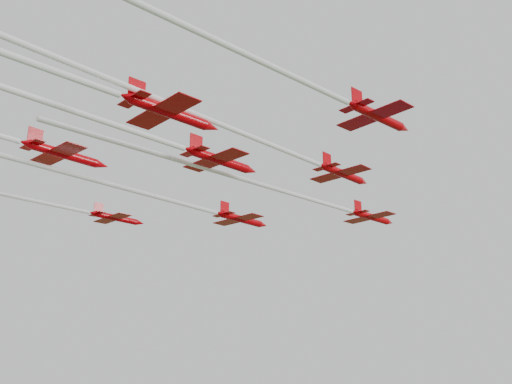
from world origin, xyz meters
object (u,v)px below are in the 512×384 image
at_px(jet_row3_left, 52,205).
at_px(jet_row3_mid, 155,138).
at_px(jet_row3_right, 296,78).
at_px(jet_row2_right, 269,144).
at_px(jet_row2_left, 172,201).
at_px(jet_row4_right, 41,66).
at_px(jet_lead, 306,198).

bearing_deg(jet_row3_left, jet_row3_mid, -2.85).
bearing_deg(jet_row3_right, jet_row3_mid, -179.42).
relative_size(jet_row2_right, jet_row3_left, 1.25).
bearing_deg(jet_row2_left, jet_row3_right, -23.59).
bearing_deg(jet_row4_right, jet_row3_right, 50.46).
distance_m(jet_lead, jet_row4_right, 48.93).
bearing_deg(jet_row3_mid, jet_row3_right, -2.71).
xyz_separation_m(jet_row2_left, jet_row3_left, (-15.88, -8.33, -0.70)).
height_order(jet_lead, jet_row2_right, jet_row2_right).
bearing_deg(jet_lead, jet_row4_right, -75.81).
height_order(jet_row2_left, jet_row3_right, jet_row2_left).
height_order(jet_row2_left, jet_row4_right, jet_row4_right).
relative_size(jet_lead, jet_row3_right, 1.32).
bearing_deg(jet_row3_left, jet_row2_right, 14.15).
xyz_separation_m(jet_lead, jet_row4_right, (-5.06, -48.67, -0.62)).
bearing_deg(jet_row4_right, jet_row3_left, 154.10).
bearing_deg(jet_lead, jet_row2_right, -59.44).
xyz_separation_m(jet_lead, jet_row2_left, (-17.42, -11.28, -1.13)).
height_order(jet_row3_mid, jet_row3_right, jet_row3_mid).
bearing_deg(jet_row4_right, jet_lead, 103.98).
xyz_separation_m(jet_row2_left, jet_row2_right, (21.46, -10.67, 1.39)).
distance_m(jet_row3_mid, jet_row4_right, 19.39).
relative_size(jet_row2_right, jet_row3_mid, 1.20).
distance_m(jet_lead, jet_row3_left, 38.69).
bearing_deg(jet_row3_mid, jet_row3_left, 177.32).
bearing_deg(jet_row2_right, jet_row2_left, 170.65).
relative_size(jet_row3_left, jet_row4_right, 0.85).
bearing_deg(jet_row4_right, jet_row2_right, 91.10).
xyz_separation_m(jet_lead, jet_row2_right, (4.04, -21.95, 0.26)).
bearing_deg(jet_row4_right, jet_row2_left, 128.21).
distance_m(jet_row3_left, jet_row3_right, 50.58).
distance_m(jet_row2_left, jet_row3_right, 40.89).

